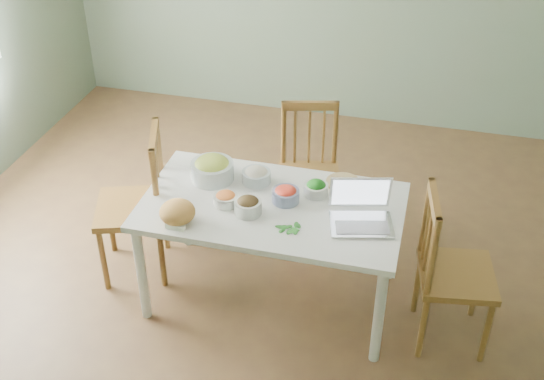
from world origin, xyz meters
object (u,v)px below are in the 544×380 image
(chair_far, at_px, (309,175))
(laptop, at_px, (363,208))
(chair_right, at_px, (457,272))
(bowl_squash, at_px, (212,168))
(chair_left, at_px, (130,205))
(bread_boule, at_px, (177,212))
(dining_table, at_px, (272,252))

(chair_far, height_order, laptop, laptop)
(chair_right, distance_m, bowl_squash, 1.58)
(chair_far, distance_m, laptop, 1.01)
(chair_far, height_order, chair_right, chair_right)
(chair_left, distance_m, laptop, 1.53)
(bowl_squash, bearing_deg, chair_left, -166.28)
(bread_boule, distance_m, laptop, 1.04)
(chair_far, bearing_deg, chair_right, -52.50)
(chair_left, height_order, bowl_squash, chair_left)
(bread_boule, height_order, laptop, laptop)
(chair_left, relative_size, chair_right, 1.04)
(bowl_squash, distance_m, laptop, 1.00)
(chair_right, relative_size, bread_boule, 4.86)
(dining_table, xyz_separation_m, chair_left, (-0.95, 0.04, 0.16))
(dining_table, height_order, laptop, laptop)
(chair_left, bearing_deg, dining_table, 68.25)
(chair_left, xyz_separation_m, chair_right, (2.05, -0.11, -0.02))
(chair_right, xyz_separation_m, bowl_squash, (-1.53, 0.24, 0.30))
(dining_table, xyz_separation_m, chair_right, (1.10, -0.07, 0.14))
(dining_table, relative_size, bowl_squash, 5.78)
(dining_table, bearing_deg, chair_far, 84.04)
(dining_table, relative_size, chair_far, 1.62)
(chair_left, distance_m, chair_right, 2.06)
(chair_left, distance_m, bowl_squash, 0.61)
(chair_far, bearing_deg, chair_left, -160.33)
(chair_far, height_order, bowl_squash, chair_far)
(bowl_squash, bearing_deg, dining_table, -21.92)
(dining_table, bearing_deg, bowl_squash, 158.08)
(bread_boule, relative_size, bowl_squash, 0.77)
(chair_far, bearing_deg, bowl_squash, -146.01)
(bowl_squash, bearing_deg, chair_far, 48.36)
(dining_table, distance_m, laptop, 0.73)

